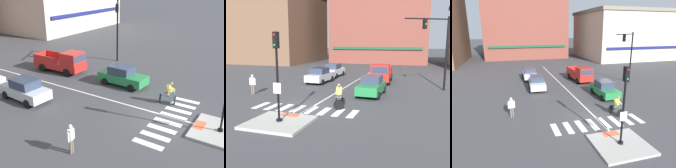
% 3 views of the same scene
% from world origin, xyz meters
% --- Properties ---
extents(ground_plane, '(300.00, 300.00, 0.00)m').
position_xyz_m(ground_plane, '(0.00, 0.00, 0.00)').
color(ground_plane, '#3D3D3F').
extents(traffic_island, '(3.25, 3.06, 0.15)m').
position_xyz_m(traffic_island, '(0.00, -3.35, 0.07)').
color(traffic_island, '#A3A099').
rests_on(traffic_island, ground).
extents(tactile_pad_front, '(1.10, 0.60, 0.01)m').
position_xyz_m(tactile_pad_front, '(0.00, -2.17, 0.15)').
color(tactile_pad_front, '#DB5B38').
rests_on(tactile_pad_front, traffic_island).
extents(crosswalk_stripe_a, '(0.44, 1.80, 0.01)m').
position_xyz_m(crosswalk_stripe_a, '(-3.29, -0.33, 0.00)').
color(crosswalk_stripe_a, silver).
rests_on(crosswalk_stripe_a, ground).
extents(crosswalk_stripe_b, '(0.44, 1.80, 0.01)m').
position_xyz_m(crosswalk_stripe_b, '(-2.35, -0.33, 0.00)').
color(crosswalk_stripe_b, silver).
rests_on(crosswalk_stripe_b, ground).
extents(crosswalk_stripe_c, '(0.44, 1.80, 0.01)m').
position_xyz_m(crosswalk_stripe_c, '(-1.41, -0.33, 0.00)').
color(crosswalk_stripe_c, silver).
rests_on(crosswalk_stripe_c, ground).
extents(crosswalk_stripe_d, '(0.44, 1.80, 0.01)m').
position_xyz_m(crosswalk_stripe_d, '(-0.47, -0.33, 0.00)').
color(crosswalk_stripe_d, silver).
rests_on(crosswalk_stripe_d, ground).
extents(crosswalk_stripe_e, '(0.44, 1.80, 0.01)m').
position_xyz_m(crosswalk_stripe_e, '(0.47, -0.33, 0.00)').
color(crosswalk_stripe_e, silver).
rests_on(crosswalk_stripe_e, ground).
extents(crosswalk_stripe_f, '(0.44, 1.80, 0.01)m').
position_xyz_m(crosswalk_stripe_f, '(1.41, -0.33, 0.00)').
color(crosswalk_stripe_f, silver).
rests_on(crosswalk_stripe_f, ground).
extents(crosswalk_stripe_g, '(0.44, 1.80, 0.01)m').
position_xyz_m(crosswalk_stripe_g, '(2.35, -0.33, 0.00)').
color(crosswalk_stripe_g, silver).
rests_on(crosswalk_stripe_g, ground).
extents(crosswalk_stripe_h, '(0.44, 1.80, 0.01)m').
position_xyz_m(crosswalk_stripe_h, '(3.29, -0.33, 0.00)').
color(crosswalk_stripe_h, silver).
rests_on(crosswalk_stripe_h, ground).
extents(lane_centre_line, '(0.14, 28.00, 0.01)m').
position_xyz_m(lane_centre_line, '(0.26, 10.00, 0.00)').
color(lane_centre_line, silver).
rests_on(lane_centre_line, ground).
extents(traffic_light_mast, '(3.67, 2.26, 6.52)m').
position_xyz_m(traffic_light_mast, '(8.53, 9.10, 4.23)').
color(traffic_light_mast, black).
rests_on(traffic_light_mast, ground).
extents(car_green_eastbound_mid, '(1.95, 4.16, 1.64)m').
position_xyz_m(car_green_eastbound_mid, '(3.36, 5.30, 0.81)').
color(car_green_eastbound_mid, '#237A3D').
rests_on(car_green_eastbound_mid, ground).
extents(car_silver_westbound_far, '(1.99, 4.18, 1.64)m').
position_xyz_m(car_silver_westbound_far, '(-3.05, 9.82, 0.81)').
color(car_silver_westbound_far, silver).
rests_on(car_silver_westbound_far, ground).
extents(pickup_truck_red_eastbound_far, '(2.23, 5.18, 2.08)m').
position_xyz_m(pickup_truck_red_eastbound_far, '(3.16, 11.77, 0.98)').
color(pickup_truck_red_eastbound_far, red).
rests_on(pickup_truck_red_eastbound_far, ground).
extents(cyclist, '(0.88, 1.21, 1.68)m').
position_xyz_m(cyclist, '(2.07, 0.69, 0.87)').
color(cyclist, black).
rests_on(cyclist, ground).
extents(pedestrian_at_curb_left, '(0.54, 0.28, 1.67)m').
position_xyz_m(pedestrian_at_curb_left, '(-6.14, 2.60, 0.98)').
color(pedestrian_at_curb_left, '#6B6051').
rests_on(pedestrian_at_curb_left, ground).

